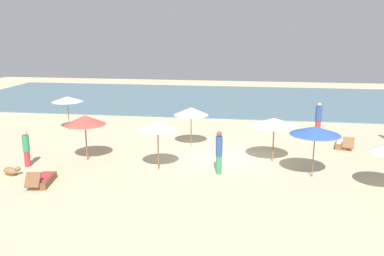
# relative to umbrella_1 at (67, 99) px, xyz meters

# --- Properties ---
(ground_plane) EXTENTS (60.00, 60.00, 0.00)m
(ground_plane) POSITION_rel_umbrella_1_xyz_m (9.98, -4.55, -1.95)
(ground_plane) COLOR beige
(ocean_water) EXTENTS (48.00, 16.00, 0.06)m
(ocean_water) POSITION_rel_umbrella_1_xyz_m (9.98, 12.45, -1.92)
(ocean_water) COLOR slate
(ocean_water) RESTS_ON ground_plane
(umbrella_1) EXTENTS (1.91, 1.91, 2.11)m
(umbrella_1) POSITION_rel_umbrella_1_xyz_m (0.00, 0.00, 0.00)
(umbrella_1) COLOR olive
(umbrella_1) RESTS_ON ground_plane
(umbrella_2) EXTENTS (1.79, 1.79, 2.28)m
(umbrella_2) POSITION_rel_umbrella_1_xyz_m (7.20, -6.50, 0.12)
(umbrella_2) COLOR brown
(umbrella_2) RESTS_ON ground_plane
(umbrella_3) EXTENTS (1.87, 1.87, 2.12)m
(umbrella_3) POSITION_rel_umbrella_1_xyz_m (8.09, -2.43, -0.04)
(umbrella_3) COLOR brown
(umbrella_3) RESTS_ON ground_plane
(umbrella_4) EXTENTS (1.95, 1.95, 2.23)m
(umbrella_4) POSITION_rel_umbrella_1_xyz_m (3.45, -5.62, 0.04)
(umbrella_4) COLOR brown
(umbrella_4) RESTS_ON ground_plane
(umbrella_5) EXTENTS (2.13, 2.13, 2.23)m
(umbrella_5) POSITION_rel_umbrella_1_xyz_m (13.98, -6.44, 0.11)
(umbrella_5) COLOR brown
(umbrella_5) RESTS_ON ground_plane
(umbrella_6) EXTENTS (2.18, 2.18, 2.14)m
(umbrella_6) POSITION_rel_umbrella_1_xyz_m (12.37, -4.54, -0.00)
(umbrella_6) COLOR olive
(umbrella_6) RESTS_ON ground_plane
(lounger_0) EXTENTS (0.99, 1.79, 0.68)m
(lounger_0) POSITION_rel_umbrella_1_xyz_m (16.20, -1.54, -1.77)
(lounger_0) COLOR brown
(lounger_0) RESTS_ON ground_plane
(lounger_1) EXTENTS (0.83, 1.75, 0.70)m
(lounger_1) POSITION_rel_umbrella_1_xyz_m (2.90, -8.98, -1.77)
(lounger_1) COLOR brown
(lounger_1) RESTS_ON ground_plane
(person_0) EXTENTS (0.54, 0.54, 1.92)m
(person_0) POSITION_rel_umbrella_1_xyz_m (15.28, 1.18, -0.98)
(person_0) COLOR #BF3338
(person_0) RESTS_ON ground_plane
(person_1) EXTENTS (0.39, 0.39, 1.69)m
(person_1) POSITION_rel_umbrella_1_xyz_m (1.08, -6.93, -1.09)
(person_1) COLOR #BF3338
(person_1) RESTS_ON ground_plane
(person_4) EXTENTS (0.34, 0.34, 1.94)m
(person_4) POSITION_rel_umbrella_1_xyz_m (9.95, -6.66, -0.94)
(person_4) COLOR #338C59
(person_4) RESTS_ON ground_plane
(dog) EXTENTS (0.83, 0.54, 0.38)m
(dog) POSITION_rel_umbrella_1_xyz_m (0.98, -8.15, -1.75)
(dog) COLOR olive
(dog) RESTS_ON ground_plane
(surfboard) EXTENTS (1.45, 2.24, 0.07)m
(surfboard) POSITION_rel_umbrella_1_xyz_m (5.31, 1.09, -1.91)
(surfboard) COLOR silver
(surfboard) RESTS_ON ground_plane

